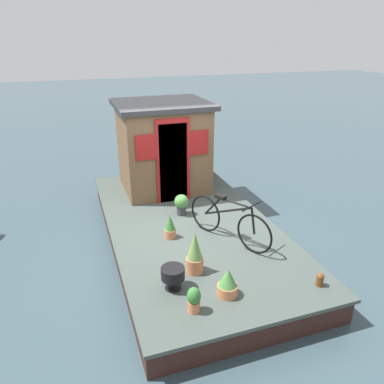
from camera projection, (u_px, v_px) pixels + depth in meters
ground_plane at (189, 242)px, 7.35m from camera, size 60.00×60.00×0.00m
houseboat_deck at (189, 232)px, 7.26m from camera, size 5.90×3.02×0.46m
houseboat_cabin at (163, 146)px, 8.37m from camera, size 1.82×2.03×1.99m
bicycle at (229, 221)px, 6.36m from camera, size 1.59×0.85×0.83m
potted_plant_thyme at (195, 253)px, 5.54m from camera, size 0.27×0.27×0.67m
potted_plant_succulent at (170, 227)px, 6.53m from camera, size 0.21×0.21×0.43m
potted_plant_ivy at (181, 203)px, 7.36m from camera, size 0.28×0.28×0.43m
potted_plant_fern at (194, 299)px, 4.78m from camera, size 0.18×0.18×0.37m
potted_plant_rosemary at (228, 283)px, 5.08m from camera, size 0.29×0.29×0.42m
charcoal_grill at (173, 274)px, 5.20m from camera, size 0.34×0.34×0.34m
mooring_bollard at (320, 279)px, 5.30m from camera, size 0.11×0.11×0.21m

